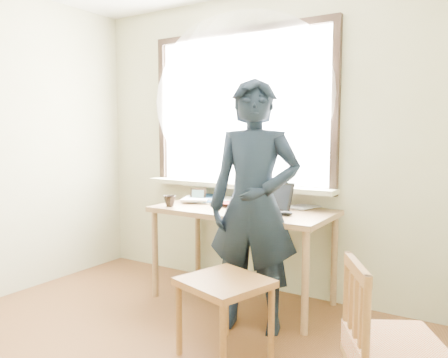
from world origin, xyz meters
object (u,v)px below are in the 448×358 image
Objects in this scene: mug_dark at (170,201)px; mug_white at (242,200)px; work_chair at (225,291)px; side_chair at (391,354)px; laptop at (269,205)px; desk at (242,218)px; person at (254,206)px.

mug_white is at bearing 39.56° from mug_dark.
mug_white is 0.20× the size of work_chair.
side_chair is at bearing -25.03° from mug_dark.
mug_dark is at bearing 154.97° from side_chair.
laptop is at bearing 97.63° from work_chair.
mug_white is 2.02m from side_chair.
side_chair is (1.40, -1.17, -0.26)m from desk.
work_chair is 0.66m from person.
work_chair is at bearing -82.37° from laptop.
side_chair is at bearing -39.69° from desk.
side_chair is (1.49, -1.31, -0.38)m from mug_white.
mug_white reaches higher than work_chair.
mug_dark reaches higher than side_chair.
side_chair is at bearing -44.54° from laptop.
work_chair is 0.34× the size of person.
laptop is (0.25, -0.03, 0.14)m from desk.
laptop is at bearing 14.77° from mug_dark.
person is (0.07, -0.36, 0.05)m from laptop.
desk is 14.64× the size of mug_dark.
work_chair is (0.36, -0.85, -0.28)m from desk.
desk is at bearing 140.31° from side_chair.
laptop reaches higher than side_chair.
desk is at bearing 23.77° from mug_dark.
laptop is 0.93m from work_chair.
mug_dark is 1.18m from work_chair.
person reaches higher than mug_white.
desk is 0.97m from work_chair.
desk reaches higher than work_chair.
laptop is 0.23× the size of person.
person is (-0.04, 0.46, 0.46)m from work_chair.
laptop reaches higher than mug_dark.
desk is 0.63m from mug_dark.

